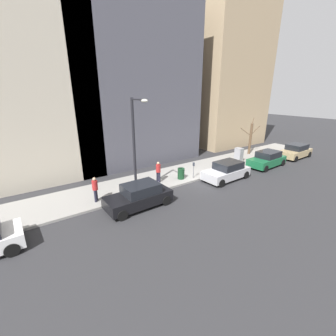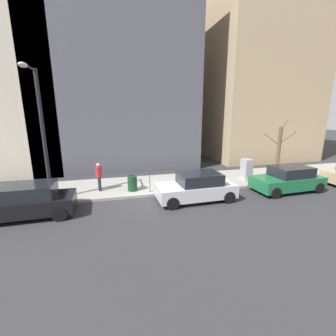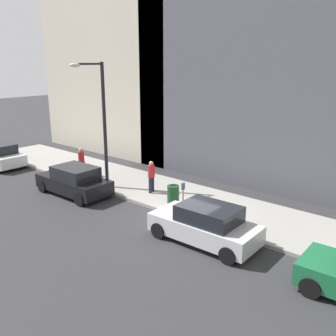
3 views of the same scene
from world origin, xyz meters
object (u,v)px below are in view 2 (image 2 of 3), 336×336
Objects in this scene: parked_car_green at (288,179)px; office_block_center at (116,78)px; parking_meter at (149,178)px; bare_tree at (279,148)px; streetlamp at (41,126)px; parked_car_silver at (197,187)px; parked_car_black at (26,202)px; trash_bin at (132,183)px; pedestrian_near_meter at (99,175)px; office_tower_left at (255,46)px; utility_box at (246,170)px.

office_block_center is at bearing 33.84° from parked_car_green.
parking_meter is 0.34× the size of bare_tree.
parked_car_silver is at bearing -100.34° from streetlamp.
parked_car_black is 5.36m from trash_bin.
office_block_center is (13.02, 3.47, 7.26)m from parked_car_silver.
pedestrian_near_meter is 0.07× the size of office_tower_left.
pedestrian_near_meter is at bearing 89.27° from utility_box.
office_tower_left reaches higher than parked_car_black.
office_tower_left reaches higher than pedestrian_near_meter.
parked_car_silver is (-0.05, 5.91, 0.00)m from parked_car_green.
utility_box is at bearing -87.08° from trash_bin.
streetlamp is 22.23m from office_tower_left.
parked_car_silver is 4.71× the size of trash_bin.
streetlamp reaches higher than trash_bin.
parked_car_green is 4.74× the size of trash_bin.
bare_tree reaches higher than trash_bin.
office_block_center is at bearing 13.59° from parked_car_silver.
streetlamp is 12.96m from office_block_center.
parked_car_black is 0.65× the size of streetlamp.
streetlamp reaches higher than parked_car_silver.
parking_meter is 0.06× the size of office_tower_left.
pedestrian_near_meter is (2.52, 5.14, 0.35)m from parked_car_silver.
parked_car_silver is 3.14× the size of parking_meter.
parked_car_silver is 2.56× the size of pedestrian_near_meter.
trash_bin is (-0.40, 7.84, -0.25)m from utility_box.
pedestrian_near_meter is (1.14, -2.44, -2.93)m from streetlamp.
parked_car_black is 0.19× the size of office_tower_left.
streetlamp is at bearing 98.44° from bare_tree.
utility_box is (2.40, -4.59, 0.11)m from parked_car_silver.
parked_car_green is 8.36m from parking_meter.
parked_car_silver is at bearing 117.62° from utility_box.
office_tower_left is at bearing -43.78° from parked_car_silver.
utility_box is 0.09× the size of office_block_center.
parking_meter is 0.21× the size of streetlamp.
parked_car_green is 1.00× the size of parked_car_silver.
office_tower_left is at bearing -55.19° from trash_bin.
streetlamp is 16.05m from bare_tree.
bare_tree is at bearing -94.82° from pedestrian_near_meter.
parking_meter is at bearing 54.71° from parked_car_silver.
parked_car_green is 17.58m from office_block_center.
trash_bin is (2.00, -4.97, -0.14)m from parked_car_black.
pedestrian_near_meter is at bearing -64.96° from streetlamp.
parking_meter is 1.12m from trash_bin.
office_block_center reaches higher than streetlamp.
office_block_center is at bearing -21.46° from parked_car_black.
pedestrian_near_meter is at bearing 71.05° from parking_meter.
parked_car_black is at bearing 104.69° from parking_meter.
bare_tree is at bearing 162.49° from office_tower_left.
parked_car_silver is at bearing -165.06° from office_block_center.
parked_car_black is at bearing 155.16° from streetlamp.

